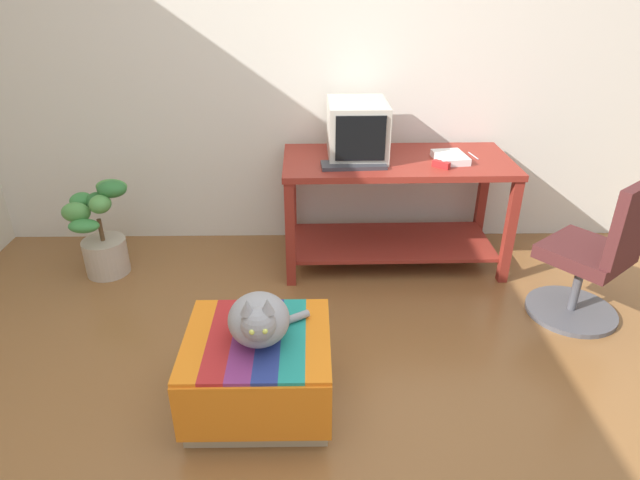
# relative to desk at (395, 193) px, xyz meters

# --- Properties ---
(ground_plane) EXTENTS (14.00, 14.00, 0.00)m
(ground_plane) POSITION_rel_desk_xyz_m (-0.48, -1.60, -0.51)
(ground_plane) COLOR brown
(back_wall) EXTENTS (8.00, 0.10, 2.60)m
(back_wall) POSITION_rel_desk_xyz_m (-0.48, 0.45, 0.79)
(back_wall) COLOR silver
(back_wall) RESTS_ON ground_plane
(desk) EXTENTS (1.48, 0.69, 0.75)m
(desk) POSITION_rel_desk_xyz_m (0.00, 0.00, 0.00)
(desk) COLOR maroon
(desk) RESTS_ON ground_plane
(tv_monitor) EXTENTS (0.38, 0.47, 0.35)m
(tv_monitor) POSITION_rel_desk_xyz_m (-0.26, 0.06, 0.41)
(tv_monitor) COLOR #BCB7A8
(tv_monitor) RESTS_ON desk
(keyboard) EXTENTS (0.41, 0.17, 0.02)m
(keyboard) POSITION_rel_desk_xyz_m (-0.29, -0.15, 0.25)
(keyboard) COLOR #333338
(keyboard) RESTS_ON desk
(book) EXTENTS (0.21, 0.26, 0.04)m
(book) POSITION_rel_desk_xyz_m (0.33, -0.05, 0.26)
(book) COLOR white
(book) RESTS_ON desk
(ottoman_with_blanket) EXTENTS (0.66, 0.62, 0.38)m
(ottoman_with_blanket) POSITION_rel_desk_xyz_m (-0.81, -1.38, -0.32)
(ottoman_with_blanket) COLOR tan
(ottoman_with_blanket) RESTS_ON ground_plane
(cat) EXTENTS (0.37, 0.37, 0.29)m
(cat) POSITION_rel_desk_xyz_m (-0.79, -1.40, -0.02)
(cat) COLOR gray
(cat) RESTS_ON ottoman_with_blanket
(potted_plant) EXTENTS (0.41, 0.38, 0.66)m
(potted_plant) POSITION_rel_desk_xyz_m (-1.94, -0.14, -0.21)
(potted_plant) COLOR #B7A893
(potted_plant) RESTS_ON ground_plane
(office_chair) EXTENTS (0.59, 0.59, 0.89)m
(office_chair) POSITION_rel_desk_xyz_m (1.03, -0.71, -0.13)
(office_chair) COLOR #4C4C51
(office_chair) RESTS_ON ground_plane
(stapler) EXTENTS (0.11, 0.10, 0.04)m
(stapler) POSITION_rel_desk_xyz_m (0.25, -0.17, 0.26)
(stapler) COLOR #A31E1E
(stapler) RESTS_ON desk
(pen) EXTENTS (0.03, 0.14, 0.01)m
(pen) POSITION_rel_desk_xyz_m (0.50, 0.04, 0.24)
(pen) COLOR #B7B7BC
(pen) RESTS_ON desk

